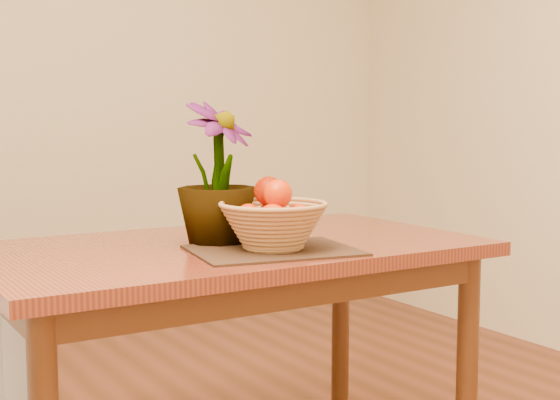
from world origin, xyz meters
TOP-DOWN VIEW (x-y plane):
  - wall_back at (0.00, 2.25)m, footprint 4.00×0.02m
  - table at (0.00, 0.30)m, footprint 1.40×0.80m
  - placemat at (0.03, 0.12)m, footprint 0.48×0.39m
  - wicker_basket at (0.03, 0.12)m, footprint 0.29×0.29m
  - orange_pile at (0.03, 0.12)m, footprint 0.18×0.19m
  - potted_plant at (-0.04, 0.30)m, footprint 0.31×0.31m

SIDE VIEW (x-z plane):
  - table at x=0.00m, z-range 0.29..1.04m
  - placemat at x=0.03m, z-range 0.75..0.76m
  - wicker_basket at x=0.03m, z-range 0.76..0.87m
  - orange_pile at x=0.03m, z-range 0.80..0.94m
  - potted_plant at x=-0.04m, z-range 0.75..1.15m
  - wall_back at x=0.00m, z-range 0.00..2.70m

